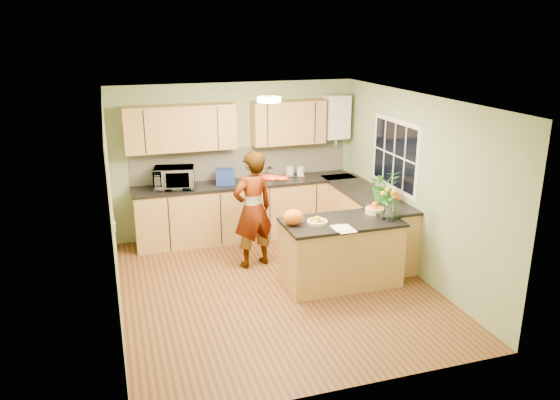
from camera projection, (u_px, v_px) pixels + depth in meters
name	position (u px, v px, depth m)	size (l,w,h in m)	color
floor	(276.00, 287.00, 7.30)	(4.50, 4.50, 0.00)	#573019
ceiling	(276.00, 99.00, 6.55)	(4.00, 4.50, 0.02)	white
wall_back	(236.00, 160.00, 8.97)	(4.00, 0.02, 2.50)	#95AB7A
wall_front	(351.00, 270.00, 4.88)	(4.00, 0.02, 2.50)	#95AB7A
wall_left	(112.00, 214.00, 6.35)	(0.02, 4.50, 2.50)	#95AB7A
wall_right	(415.00, 185.00, 7.50)	(0.02, 4.50, 2.50)	#95AB7A
back_counter	(247.00, 209.00, 8.96)	(3.64, 0.62, 0.94)	tan
right_counter	(365.00, 221.00, 8.42)	(0.62, 2.24, 0.94)	tan
splashback	(242.00, 162.00, 9.00)	(3.60, 0.02, 0.52)	beige
upper_cabinets	(227.00, 126.00, 8.58)	(3.20, 0.34, 0.70)	tan
boiler	(336.00, 117.00, 9.12)	(0.40, 0.30, 0.86)	white
window_right	(394.00, 155.00, 7.95)	(0.01, 1.30, 1.05)	white
light_switch	(115.00, 227.00, 5.79)	(0.02, 0.09, 0.09)	white
ceiling_lamp	(269.00, 100.00, 6.83)	(0.30, 0.30, 0.07)	#FFEABF
peninsula_island	(341.00, 252.00, 7.31)	(1.56, 0.80, 0.89)	tan
fruit_dish	(317.00, 221.00, 7.06)	(0.27, 0.27, 0.09)	beige
orange_bowl	(375.00, 209.00, 7.45)	(0.26, 0.26, 0.15)	beige
flower_vase	(391.00, 197.00, 7.09)	(0.26, 0.26, 0.48)	silver
orange_bag	(293.00, 217.00, 7.00)	(0.27, 0.23, 0.20)	orange
papers	(344.00, 229.00, 6.87)	(0.23, 0.31, 0.01)	white
violinist	(253.00, 210.00, 7.75)	(0.62, 0.41, 1.70)	tan
violin	(271.00, 178.00, 7.45)	(0.63, 0.25, 0.13)	#531505
microwave	(174.00, 178.00, 8.42)	(0.61, 0.41, 0.34)	white
blue_box	(225.00, 176.00, 8.68)	(0.30, 0.22, 0.24)	navy
kettle	(270.00, 174.00, 8.87)	(0.15, 0.15, 0.27)	#B6B6BB
jar_cream	(290.00, 172.00, 9.03)	(0.12, 0.12, 0.19)	beige
jar_white	(300.00, 172.00, 9.06)	(0.11, 0.11, 0.17)	white
potted_plant	(384.00, 186.00, 7.74)	(0.43, 0.37, 0.47)	#2E7928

